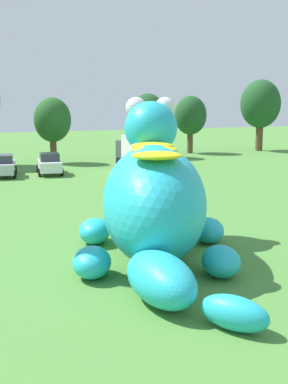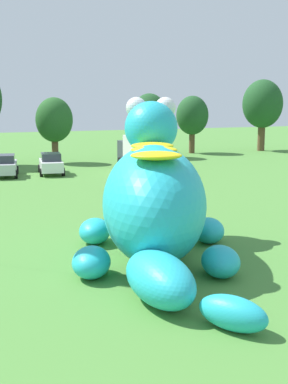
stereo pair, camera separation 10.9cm
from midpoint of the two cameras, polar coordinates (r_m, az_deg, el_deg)
The scene contains 10 objects.
ground_plane at distance 19.20m, azimuth 0.79°, elevation -7.87°, with size 160.00×160.00×0.00m, color #4C8438.
giant_inflatable_creature at distance 19.22m, azimuth 1.01°, elevation -1.00°, with size 7.66×12.20×6.07m.
car_silver at distance 41.77m, azimuth -15.40°, elevation 2.84°, with size 2.45×4.33×1.72m.
car_white at distance 42.24m, azimuth -10.53°, elevation 3.12°, with size 2.33×4.28×1.72m.
box_truck at distance 43.57m, azimuth -0.65°, elevation 4.48°, with size 2.49×6.45×2.95m.
tree_centre at distance 49.39m, azimuth -10.19°, elevation 7.84°, with size 3.48×3.48×6.18m.
tree_centre_right at distance 53.42m, azimuth 0.34°, elevation 8.45°, with size 3.71×3.71×6.59m.
tree_mid_right at distance 58.13m, azimuth 5.12°, elevation 8.43°, with size 3.60×3.60×6.38m.
tree_right at distance 62.16m, azimuth 12.75°, elevation 9.47°, with size 4.65×4.65×8.26m.
spectator_near_inflatable at distance 23.88m, azimuth -2.90°, elevation -2.15°, with size 0.38×0.26×1.71m.
Camera 1 is at (-7.13, -16.80, 5.97)m, focal length 48.07 mm.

